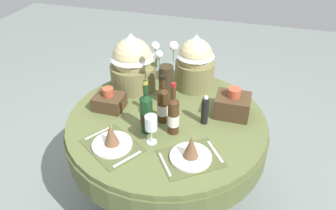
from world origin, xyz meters
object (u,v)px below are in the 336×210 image
object	(u,v)px
dining_table	(167,133)
flower_vase	(166,77)
pepper_mill	(205,110)
wine_bottle_centre	(163,104)
gift_tub_back_centre	(195,60)
wine_glass_left	(151,124)
wine_bottle_left	(173,115)
gift_tub_back_left	(132,60)
place_setting_right	(191,152)
woven_basket_side_left	(109,101)
place_setting_left	(112,140)
woven_basket_side_right	(233,105)
wine_bottle_right	(147,113)

from	to	relation	value
dining_table	flower_vase	world-z (taller)	flower_vase
dining_table	pepper_mill	world-z (taller)	pepper_mill
wine_bottle_centre	gift_tub_back_centre	bearing A→B (deg)	78.15
wine_glass_left	gift_tub_back_centre	xyz separation A→B (m)	(0.11, 0.71, 0.08)
wine_bottle_left	wine_glass_left	xyz separation A→B (m)	(-0.10, -0.13, 0.01)
gift_tub_back_left	wine_glass_left	bearing A→B (deg)	-59.99
place_setting_right	gift_tub_back_left	world-z (taller)	gift_tub_back_left
gift_tub_back_left	woven_basket_side_left	distance (m)	0.36
flower_vase	woven_basket_side_left	size ratio (longest dim) A/B	2.31
place_setting_left	woven_basket_side_right	xyz separation A→B (m)	(0.64, 0.52, 0.03)
dining_table	wine_bottle_left	distance (m)	0.30
wine_bottle_right	pepper_mill	size ratio (longest dim) A/B	1.75
dining_table	woven_basket_side_left	world-z (taller)	woven_basket_side_left
place_setting_right	gift_tub_back_centre	bearing A→B (deg)	100.89
flower_vase	woven_basket_side_left	world-z (taller)	flower_vase
place_setting_right	flower_vase	world-z (taller)	flower_vase
place_setting_right	wine_bottle_right	distance (m)	0.37
wine_bottle_left	woven_basket_side_right	xyz separation A→B (m)	(0.33, 0.29, -0.05)
wine_bottle_left	pepper_mill	world-z (taller)	wine_bottle_left
flower_vase	wine_bottle_left	xyz separation A→B (m)	(0.15, -0.33, -0.06)
wine_glass_left	woven_basket_side_left	world-z (taller)	wine_glass_left
wine_bottle_centre	place_setting_left	bearing A→B (deg)	-123.94
gift_tub_back_left	gift_tub_back_centre	xyz separation A→B (m)	(0.44, 0.13, -0.00)
flower_vase	woven_basket_side_left	bearing A→B (deg)	-150.64
wine_bottle_centre	wine_glass_left	bearing A→B (deg)	-90.94
place_setting_right	woven_basket_side_left	distance (m)	0.73
place_setting_right	wine_bottle_right	xyz separation A→B (m)	(-0.32, 0.17, 0.09)
wine_bottle_centre	pepper_mill	world-z (taller)	wine_bottle_centre
wine_bottle_centre	gift_tub_back_left	xyz separation A→B (m)	(-0.34, 0.35, 0.09)
pepper_mill	wine_bottle_right	bearing A→B (deg)	-151.14
wine_bottle_centre	pepper_mill	size ratio (longest dim) A/B	1.60
pepper_mill	woven_basket_side_right	xyz separation A→B (m)	(0.16, 0.14, -0.02)
place_setting_left	woven_basket_side_right	distance (m)	0.83
woven_basket_side_left	woven_basket_side_right	size ratio (longest dim) A/B	0.88
wine_bottle_right	gift_tub_back_centre	size ratio (longest dim) A/B	0.87
gift_tub_back_centre	woven_basket_side_right	xyz separation A→B (m)	(0.32, -0.29, -0.14)
wine_bottle_centre	wine_bottle_right	size ratio (longest dim) A/B	0.92
wine_bottle_centre	woven_basket_side_left	bearing A→B (deg)	174.61
wine_glass_left	woven_basket_side_right	xyz separation A→B (m)	(0.43, 0.42, -0.06)
place_setting_left	wine_glass_left	world-z (taller)	wine_glass_left
dining_table	wine_glass_left	distance (m)	0.38
pepper_mill	place_setting_left	bearing A→B (deg)	-142.04
place_setting_left	wine_glass_left	distance (m)	0.25
place_setting_left	wine_glass_left	size ratio (longest dim) A/B	2.21
woven_basket_side_left	wine_bottle_centre	bearing A→B (deg)	-5.39
wine_bottle_centre	wine_bottle_left	bearing A→B (deg)	-45.30
place_setting_left	wine_bottle_right	world-z (taller)	wine_bottle_right
woven_basket_side_left	gift_tub_back_centre	bearing A→B (deg)	41.96
dining_table	place_setting_left	bearing A→B (deg)	-122.72
place_setting_left	pepper_mill	bearing A→B (deg)	37.96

